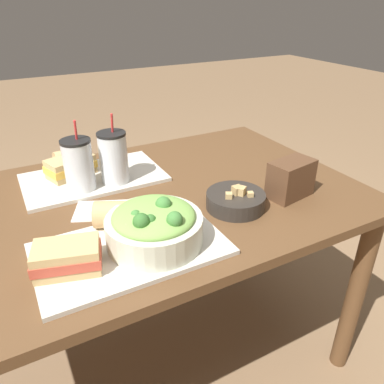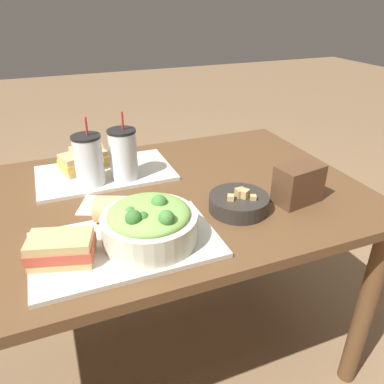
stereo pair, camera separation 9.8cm
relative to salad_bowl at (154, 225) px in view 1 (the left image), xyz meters
The scene contains 14 objects.
ground_plane 0.80m from the salad_bowl, 86.93° to the left, with size 12.00×12.00×0.00m, color #846647.
dining_table 0.29m from the salad_bowl, 86.93° to the left, with size 1.45×0.85×0.70m.
tray_near 0.08m from the salad_bowl, behind, with size 0.45×0.27×0.01m.
tray_far 0.45m from the salad_bowl, 94.21° to the left, with size 0.45×0.27×0.01m.
salad_bowl is the anchor object (origin of this frame).
soup_bowl 0.29m from the salad_bowl, 12.91° to the left, with size 0.17×0.17×0.07m.
sandwich_near 0.21m from the salad_bowl, behind, with size 0.16×0.13×0.06m.
baguette_near 0.11m from the salad_bowl, 109.97° to the left, with size 0.17×0.13×0.07m.
sandwich_far 0.49m from the salad_bowl, 101.05° to the left, with size 0.17×0.13×0.06m.
baguette_far 0.54m from the salad_bowl, 97.92° to the left, with size 0.12×0.08×0.07m.
drink_cup_dark 0.38m from the salad_bowl, 103.19° to the left, with size 0.09×0.09×0.22m.
drink_cup_red 0.37m from the salad_bowl, 86.61° to the left, with size 0.09×0.09×0.22m.
chip_bag 0.47m from the salad_bowl, ahead, with size 0.15×0.10×0.12m.
napkin_folded 0.24m from the salad_bowl, 105.72° to the left, with size 0.19×0.17×0.00m.
Camera 1 is at (-0.29, -0.95, 1.26)m, focal length 35.00 mm.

